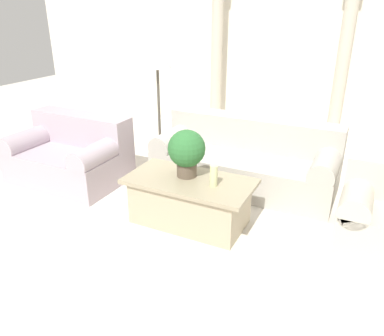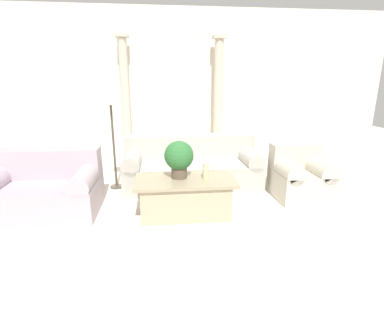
{
  "view_description": "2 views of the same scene",
  "coord_description": "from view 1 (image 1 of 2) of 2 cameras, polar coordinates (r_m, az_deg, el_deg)",
  "views": [
    {
      "loc": [
        1.54,
        -3.53,
        2.08
      ],
      "look_at": [
        -0.05,
        -0.31,
        0.52
      ],
      "focal_mm": 35.0,
      "sensor_mm": 36.0,
      "label": 1
    },
    {
      "loc": [
        -0.28,
        -4.14,
        1.7
      ],
      "look_at": [
        0.15,
        -0.27,
        0.56
      ],
      "focal_mm": 28.0,
      "sensor_mm": 36.0,
      "label": 2
    }
  ],
  "objects": [
    {
      "name": "ground_plane",
      "position": [
        4.37,
        2.38,
        -4.9
      ],
      "size": [
        16.0,
        16.0,
        0.0
      ],
      "primitive_type": "plane",
      "color": "silver"
    },
    {
      "name": "wall_back",
      "position": [
        6.53,
        13.31,
        18.71
      ],
      "size": [
        10.0,
        0.06,
        3.2
      ],
      "color": "silver",
      "rests_on": "ground_plane"
    },
    {
      "name": "sofa_long",
      "position": [
        4.7,
        8.23,
        1.35
      ],
      "size": [
        2.19,
        0.94,
        0.81
      ],
      "color": "#B7B2A8",
      "rests_on": "ground_plane"
    },
    {
      "name": "loveseat",
      "position": [
        5.03,
        -17.92,
        2.06
      ],
      "size": [
        1.41,
        0.94,
        0.81
      ],
      "color": "#B5A4AF",
      "rests_on": "ground_plane"
    },
    {
      "name": "coffee_table",
      "position": [
        3.83,
        -0.35,
        -4.99
      ],
      "size": [
        1.27,
        0.66,
        0.49
      ],
      "color": "tan",
      "rests_on": "ground_plane"
    },
    {
      "name": "potted_plant",
      "position": [
        3.7,
        -0.82,
        2.67
      ],
      "size": [
        0.38,
        0.38,
        0.48
      ],
      "color": "brown",
      "rests_on": "coffee_table"
    },
    {
      "name": "pillar_candle",
      "position": [
        3.56,
        3.32,
        -1.19
      ],
      "size": [
        0.08,
        0.08,
        0.21
      ],
      "color": "beige",
      "rests_on": "coffee_table"
    },
    {
      "name": "floor_lamp",
      "position": [
        4.93,
        -5.3,
        15.23
      ],
      "size": [
        0.35,
        0.35,
        1.59
      ],
      "color": "#4C473D",
      "rests_on": "ground_plane"
    },
    {
      "name": "column_left",
      "position": [
        6.56,
        3.79,
        16.85
      ],
      "size": [
        0.26,
        0.26,
        2.59
      ],
      "color": "beige",
      "rests_on": "ground_plane"
    },
    {
      "name": "column_right",
      "position": [
        6.08,
        22.0,
        14.76
      ],
      "size": [
        0.26,
        0.26,
        2.59
      ],
      "color": "beige",
      "rests_on": "ground_plane"
    },
    {
      "name": "armchair",
      "position": [
        3.88,
        27.21,
        -5.97
      ],
      "size": [
        0.77,
        0.77,
        0.77
      ],
      "color": "beige",
      "rests_on": "ground_plane"
    }
  ]
}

